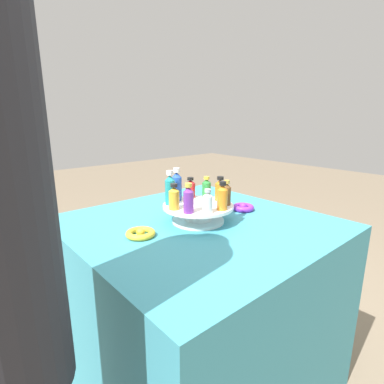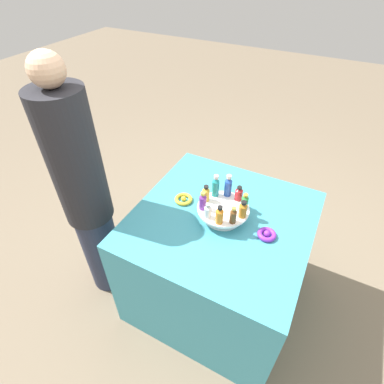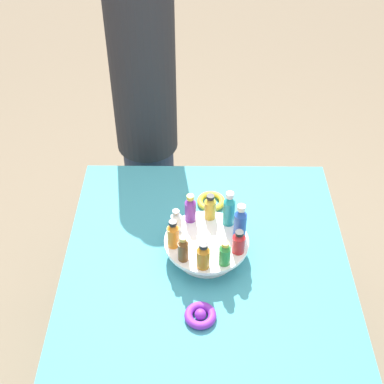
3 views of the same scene
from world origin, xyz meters
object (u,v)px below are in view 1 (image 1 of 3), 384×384
Objects in this scene: bottle_purple at (189,199)px; bottle_red at (190,188)px; ribbon_bow_purple at (243,207)px; bottle_clear at (208,202)px; bottle_blue at (177,185)px; ribbon_bow_gold at (141,233)px; bottle_orange at (222,197)px; bottle_gold at (174,198)px; bottle_brown at (227,194)px; bottle_teal at (170,189)px; display_stand at (198,211)px; bottle_amber at (220,189)px; bottle_green at (206,188)px.

bottle_purple is 0.21m from bottle_red.
bottle_red reaches higher than ribbon_bow_purple.
bottle_clear is at bearing -114.51° from bottle_red.
ribbon_bow_gold is (-0.23, -0.09, -0.12)m from bottle_blue.
bottle_gold is at bearing 137.49° from bottle_orange.
bottle_brown is at bearing -162.62° from ribbon_bow_purple.
bottle_teal is 0.13m from bottle_red.
ribbon_bow_gold is at bearing 154.54° from bottle_purple.
bottle_clear is at bearing -114.51° from display_stand.
bottle_red is (0.13, 0.03, -0.02)m from bottle_teal.
display_stand is 2.68× the size of ribbon_bow_gold.
bottle_purple is 1.13× the size of ribbon_bow_purple.
ribbon_bow_gold is (-0.21, 0.12, -0.10)m from bottle_clear.
bottle_teal is 1.30× the size of ribbon_bow_gold.
bottle_blue reaches higher than bottle_orange.
bottle_blue is at bearing 173.49° from bottle_red.
bottle_clear is 0.66× the size of bottle_blue.
bottle_clear reaches higher than bottle_red.
ribbon_bow_gold is at bearing 164.13° from bottle_brown.
display_stand is 0.14m from bottle_purple.
bottle_amber is at bearing -6.51° from display_stand.
bottle_gold reaches higher than ribbon_bow_gold.
display_stand is at bearing -114.51° from bottle_red.
ribbon_bow_purple is (0.21, -0.12, -0.10)m from bottle_red.
bottle_purple is 0.18m from bottle_brown.
bottle_purple is 1.25× the size of bottle_red.
bottle_orange is (0.13, -0.12, 0.00)m from bottle_gold.
bottle_green is (0.18, -0.02, -0.02)m from bottle_teal.
bottle_amber is (0.15, 0.09, 0.01)m from bottle_clear.
display_stand is 2.07× the size of bottle_teal.
bottle_clear is 0.82× the size of bottle_orange.
bottle_gold is at bearing -3.24° from ribbon_bow_gold.
bottle_red is (-0.06, 0.11, -0.01)m from bottle_amber.
ribbon_bow_purple is at bearing -3.24° from bottle_amber.
bottle_clear is at bearing -96.51° from bottle_blue.
bottle_brown reaches higher than ribbon_bow_gold.
bottle_orange is at bearing -60.51° from bottle_teal.
bottle_teal is at bearing -150.51° from bottle_blue.
bottle_green is 0.13m from bottle_blue.
bottle_amber is 1.09× the size of bottle_green.
bottle_brown is at bearing -15.87° from ribbon_bow_gold.
bottle_orange reaches higher than bottle_amber.
bottle_blue is at bearing 47.49° from bottle_gold.
bottle_teal is 0.07m from bottle_blue.
bottle_orange is 0.80× the size of bottle_blue.
bottle_blue reaches higher than display_stand.
ribbon_bow_purple reaches higher than ribbon_bow_gold.
ribbon_bow_purple is at bearing 5.50° from bottle_purple.
bottle_orange is 0.21m from bottle_red.
bottle_clear is (0.05, -0.05, -0.01)m from bottle_purple.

